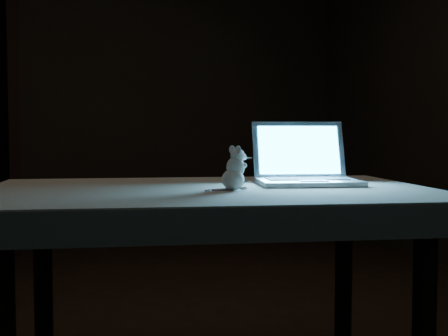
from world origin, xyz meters
name	(u,v)px	position (x,y,z in m)	size (l,w,h in m)	color
back_wall	(92,91)	(0.00, 2.50, 1.30)	(4.50, 0.04, 2.60)	black
table	(209,300)	(-0.18, -0.52, 0.38)	(1.43, 0.92, 0.77)	black
tablecloth	(237,201)	(-0.09, -0.54, 0.73)	(1.53, 1.02, 0.09)	beige
laptop	(309,151)	(0.20, -0.54, 0.90)	(0.36, 0.32, 0.25)	silver
plush_mouse	(233,168)	(-0.14, -0.63, 0.85)	(0.11, 0.11, 0.15)	white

